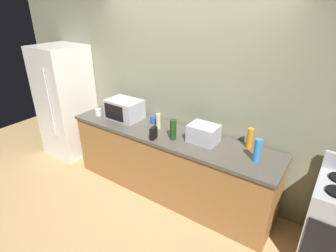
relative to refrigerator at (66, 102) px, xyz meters
The scene contains 13 objects.
ground_plane 2.27m from the refrigerator, 11.03° to the right, with size 8.00×8.00×0.00m, color tan.
back_wall 2.14m from the refrigerator, 11.32° to the left, with size 6.40×0.10×2.70m, color gray.
counter_run 2.10m from the refrigerator, ahead, with size 2.84×0.64×0.90m.
refrigerator is the anchor object (origin of this frame).
microwave 1.28m from the refrigerator, ahead, with size 0.48×0.35×0.27m.
toaster_oven 2.52m from the refrigerator, ahead, with size 0.34×0.26×0.21m, color #B7BABF.
cordless_phone 2.01m from the refrigerator, ahead, with size 0.05×0.11×0.15m, color black.
bottle_vinegar 1.86m from the refrigerator, ahead, with size 0.06×0.06×0.20m, color beige.
bottle_dish_soap 3.02m from the refrigerator, ahead, with size 0.07×0.07×0.24m, color orange.
bottle_spray_cleaner 3.17m from the refrigerator, ahead, with size 0.07×0.07×0.26m, color #338CE5.
bottle_wine 2.19m from the refrigerator, ahead, with size 0.08×0.08×0.25m, color #1E3F19.
mug_white 0.89m from the refrigerator, ahead, with size 0.09×0.09×0.10m, color white.
mug_blue 1.72m from the refrigerator, ahead, with size 0.09×0.09×0.10m, color #2D4CB2.
Camera 1 is at (1.73, -2.10, 2.43)m, focal length 28.90 mm.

